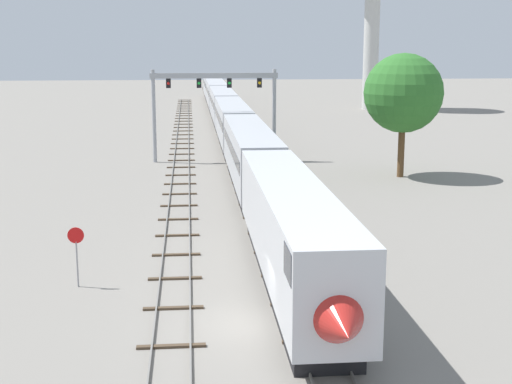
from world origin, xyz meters
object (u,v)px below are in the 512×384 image
at_px(signal_gantry, 214,95).
at_px(stop_sign, 76,248).
at_px(trackside_tree_left, 403,93).
at_px(passenger_train, 227,113).

distance_m(signal_gantry, stop_sign, 37.21).
height_order(stop_sign, trackside_tree_left, trackside_tree_left).
distance_m(signal_gantry, trackside_tree_left, 18.29).
bearing_deg(stop_sign, passenger_train, 80.12).
bearing_deg(passenger_train, trackside_tree_left, -66.93).
xyz_separation_m(passenger_train, stop_sign, (-10.00, -57.42, -0.74)).
xyz_separation_m(passenger_train, trackside_tree_left, (13.22, -31.04, 4.48)).
relative_size(passenger_train, stop_sign, 47.85).
distance_m(stop_sign, trackside_tree_left, 35.53).
relative_size(stop_sign, trackside_tree_left, 0.28).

